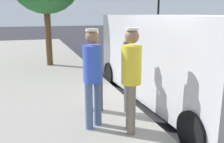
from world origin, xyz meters
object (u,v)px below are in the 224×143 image
object	(u,v)px
pedestrian_in_red	(94,67)
pedestrian_in_blue	(93,72)
parking_meter_near	(126,64)
parked_van	(175,57)
pedestrian_in_yellow	(131,74)

from	to	relation	value
pedestrian_in_red	pedestrian_in_blue	world-z (taller)	pedestrian_in_blue
parking_meter_near	pedestrian_in_red	distance (m)	0.67
pedestrian_in_red	pedestrian_in_blue	bearing A→B (deg)	74.43
pedestrian_in_red	parked_van	xyz separation A→B (m)	(-2.10, -0.29, 0.04)
pedestrian_in_red	pedestrian_in_yellow	distance (m)	1.18
parking_meter_near	pedestrian_in_yellow	distance (m)	0.88
parking_meter_near	pedestrian_in_yellow	world-z (taller)	pedestrian_in_yellow
pedestrian_in_yellow	parked_van	bearing A→B (deg)	-140.98
pedestrian_in_red	pedestrian_in_blue	size ratio (longest dim) A/B	0.94
parking_meter_near	pedestrian_in_red	xyz separation A→B (m)	(0.60, -0.27, -0.07)
pedestrian_in_red	parked_van	size ratio (longest dim) A/B	0.32
parking_meter_near	parked_van	xyz separation A→B (m)	(-1.50, -0.56, -0.03)
pedestrian_in_red	pedestrian_in_blue	xyz separation A→B (m)	(0.21, 0.74, 0.07)
pedestrian_in_yellow	parked_van	xyz separation A→B (m)	(-1.74, -1.41, -0.05)
pedestrian_in_red	pedestrian_in_yellow	world-z (taller)	pedestrian_in_yellow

